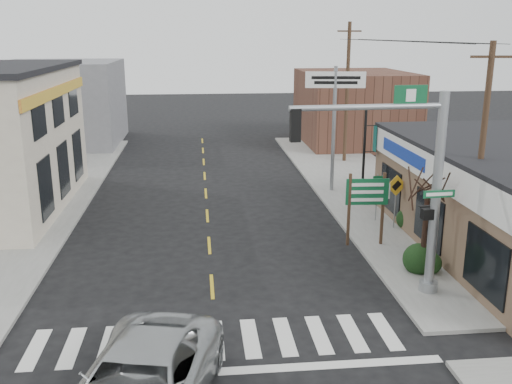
{
  "coord_description": "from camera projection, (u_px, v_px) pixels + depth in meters",
  "views": [
    {
      "loc": [
        -0.34,
        -14.18,
        8.44
      ],
      "look_at": [
        1.74,
        5.98,
        2.8
      ],
      "focal_mm": 40.0,
      "sensor_mm": 36.0,
      "label": 1
    }
  ],
  "objects": [
    {
      "name": "crosswalk",
      "position": [
        216.0,
        340.0,
        16.27
      ],
      "size": [
        11.0,
        2.2,
        0.01
      ],
      "primitive_type": "cube",
      "color": "silver",
      "rests_on": "ground"
    },
    {
      "name": "traffic_signal_pole",
      "position": [
        413.0,
        174.0,
        17.96
      ],
      "size": [
        5.38,
        0.39,
        6.82
      ],
      "rotation": [
        0.0,
        0.0,
        0.05
      ],
      "color": "#94989C",
      "rests_on": "sidewalk_right"
    },
    {
      "name": "ped_crossing_sign",
      "position": [
        396.0,
        191.0,
        24.85
      ],
      "size": [
        0.94,
        0.07,
        2.41
      ],
      "rotation": [
        0.0,
        0.0,
        0.15
      ],
      "color": "gray",
      "rests_on": "sidewalk_right"
    },
    {
      "name": "bldg_distant_left",
      "position": [
        60.0,
        103.0,
        44.61
      ],
      "size": [
        9.0,
        10.0,
        6.4
      ],
      "primitive_type": "cube",
      "color": "slate",
      "rests_on": "ground"
    },
    {
      "name": "sidewalk_right",
      "position": [
        383.0,
        203.0,
        29.22
      ],
      "size": [
        6.0,
        38.0,
        0.13
      ],
      "primitive_type": "cube",
      "color": "gray",
      "rests_on": "ground"
    },
    {
      "name": "utility_pole_near",
      "position": [
        481.0,
        157.0,
        19.93
      ],
      "size": [
        1.41,
        0.21,
        8.1
      ],
      "rotation": [
        0.0,
        0.0,
        -0.13
      ],
      "color": "#46391F",
      "rests_on": "sidewalk_right"
    },
    {
      "name": "ground",
      "position": [
        216.0,
        347.0,
        15.89
      ],
      "size": [
        140.0,
        140.0,
        0.0
      ],
      "primitive_type": "plane",
      "color": "black",
      "rests_on": "ground"
    },
    {
      "name": "guide_sign",
      "position": [
        367.0,
        199.0,
        22.75
      ],
      "size": [
        1.71,
        0.14,
        3.0
      ],
      "rotation": [
        0.0,
        0.0,
        -0.06
      ],
      "color": "#463120",
      "rests_on": "sidewalk_right"
    },
    {
      "name": "bldg_distant_right",
      "position": [
        354.0,
        108.0,
        45.07
      ],
      "size": [
        8.0,
        10.0,
        5.6
      ],
      "primitive_type": "cube",
      "color": "brown",
      "rests_on": "ground"
    },
    {
      "name": "utility_pole_far",
      "position": [
        347.0,
        91.0,
        37.46
      ],
      "size": [
        1.58,
        0.24,
        9.07
      ],
      "rotation": [
        0.0,
        0.0,
        0.02
      ],
      "color": "#3F301F",
      "rests_on": "sidewalk_right"
    },
    {
      "name": "shrub_front",
      "position": [
        419.0,
        259.0,
        20.61
      ],
      "size": [
        1.17,
        1.17,
        0.87
      ],
      "primitive_type": "ellipsoid",
      "color": "#183B14",
      "rests_on": "sidewalk_right"
    },
    {
      "name": "center_line",
      "position": [
        209.0,
        245.0,
        23.55
      ],
      "size": [
        0.12,
        56.0,
        0.01
      ],
      "primitive_type": "cube",
      "color": "gold",
      "rests_on": "ground"
    },
    {
      "name": "dance_center_sign",
      "position": [
        335.0,
        98.0,
        30.09
      ],
      "size": [
        3.15,
        0.2,
        6.7
      ],
      "rotation": [
        0.0,
        0.0,
        -0.13
      ],
      "color": "gray",
      "rests_on": "sidewalk_right"
    },
    {
      "name": "fire_hydrant",
      "position": [
        414.0,
        260.0,
        20.73
      ],
      "size": [
        0.22,
        0.22,
        0.7
      ],
      "rotation": [
        0.0,
        0.0,
        -0.29
      ],
      "color": "#DCB900",
      "rests_on": "sidewalk_right"
    },
    {
      "name": "bare_tree",
      "position": [
        429.0,
        178.0,
        19.66
      ],
      "size": [
        2.23,
        2.23,
        4.47
      ],
      "rotation": [
        0.0,
        0.0,
        -0.41
      ],
      "color": "black",
      "rests_on": "sidewalk_right"
    },
    {
      "name": "shrub_back",
      "position": [
        408.0,
        219.0,
        25.3
      ],
      "size": [
        1.01,
        1.01,
        0.76
      ],
      "primitive_type": "ellipsoid",
      "color": "#173215",
      "rests_on": "sidewalk_right"
    },
    {
      "name": "sidewalk_left",
      "position": [
        20.0,
        214.0,
        27.44
      ],
      "size": [
        6.0,
        38.0,
        0.13
      ],
      "primitive_type": "cube",
      "color": "gray",
      "rests_on": "ground"
    },
    {
      "name": "lamp_post",
      "position": [
        366.0,
        147.0,
        28.11
      ],
      "size": [
        0.65,
        0.51,
        4.99
      ],
      "rotation": [
        0.0,
        0.0,
        -0.11
      ],
      "color": "black",
      "rests_on": "sidewalk_right"
    }
  ]
}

